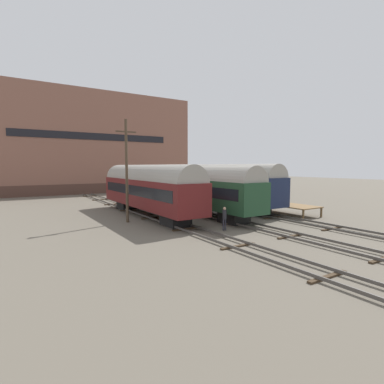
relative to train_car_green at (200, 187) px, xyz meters
name	(u,v)px	position (x,y,z in m)	size (l,w,h in m)	color
ground_plane	(214,218)	(0.00, -2.48, -2.83)	(200.00, 200.00, 0.00)	#60594C
track_left	(169,222)	(-4.85, -2.48, -2.69)	(2.60, 60.00, 0.26)	#4C4742
track_middle	(214,217)	(0.00, -2.48, -2.69)	(2.60, 60.00, 0.26)	#4C4742
track_right	(252,212)	(4.85, -2.48, -2.69)	(2.60, 60.00, 0.26)	#4C4742
train_car_green	(200,187)	(0.00, 0.00, 0.00)	(2.89, 16.38, 4.98)	black
train_car_navy	(223,183)	(4.85, 2.43, 0.12)	(2.84, 17.11, 5.15)	black
train_car_maroon	(147,187)	(-4.85, 2.07, 0.03)	(3.07, 17.49, 5.07)	black
station_platform	(262,202)	(7.67, -1.04, -1.89)	(2.99, 13.47, 1.02)	brown
bench	(245,195)	(7.46, 1.44, -1.33)	(1.40, 0.40, 0.91)	brown
person_worker	(224,216)	(-2.61, -7.31, -1.73)	(0.32, 0.32, 1.82)	#282833
utility_pole	(127,169)	(-7.71, -0.07, 1.80)	(1.80, 0.24, 8.95)	#473828
warehouse_building	(86,144)	(-2.79, 35.90, 6.38)	(38.26, 13.66, 18.43)	#4F342A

